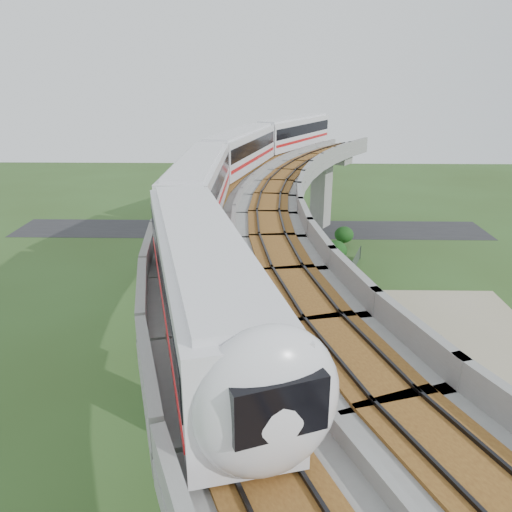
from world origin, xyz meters
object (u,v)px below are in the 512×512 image
object	(u,v)px
car_white	(404,464)
car_dark	(414,337)
car_red	(478,411)
metro_train	(249,166)

from	to	relation	value
car_white	car_dark	size ratio (longest dim) A/B	0.70
car_red	car_dark	size ratio (longest dim) A/B	0.82
metro_train	car_white	distance (m)	22.96
metro_train	car_red	size ratio (longest dim) A/B	15.97
car_white	car_red	size ratio (longest dim) A/B	0.86
car_red	car_dark	bearing A→B (deg)	150.78
metro_train	car_dark	bearing A→B (deg)	-23.64
car_dark	car_white	bearing A→B (deg)	161.96
car_white	metro_train	bearing A→B (deg)	111.39
metro_train	car_dark	world-z (taller)	metro_train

